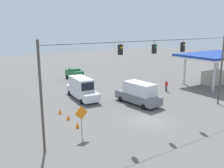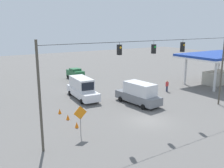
# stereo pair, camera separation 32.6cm
# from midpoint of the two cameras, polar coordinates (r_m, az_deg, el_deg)

# --- Properties ---
(ground_plane) EXTENTS (140.00, 140.00, 0.00)m
(ground_plane) POSITION_cam_midpoint_polar(r_m,az_deg,el_deg) (26.58, 8.68, -8.37)
(ground_plane) COLOR #605E5B
(overhead_signal_span) EXTENTS (22.68, 0.38, 8.73)m
(overhead_signal_span) POSITION_cam_midpoint_polar(r_m,az_deg,el_deg) (24.86, 9.78, 3.23)
(overhead_signal_span) COLOR #4C473D
(overhead_signal_span) RESTS_ON ground_plane
(sedan_green_oncoming_deep) EXTENTS (2.23, 4.04, 2.00)m
(sedan_green_oncoming_deep) POSITION_cam_midpoint_polar(r_m,az_deg,el_deg) (46.90, -8.18, 2.39)
(sedan_green_oncoming_deep) COLOR #236038
(sedan_green_oncoming_deep) RESTS_ON ground_plane
(box_truck_white_withflow_mid) EXTENTS (2.80, 7.30, 2.84)m
(box_truck_white_withflow_mid) POSITION_cam_midpoint_polar(r_m,az_deg,el_deg) (34.25, -6.59, -0.93)
(box_truck_white_withflow_mid) COLOR silver
(box_truck_white_withflow_mid) RESTS_ON ground_plane
(box_truck_grey_crossing_near) EXTENTS (2.91, 6.63, 2.79)m
(box_truck_grey_crossing_near) POSITION_cam_midpoint_polar(r_m,az_deg,el_deg) (31.65, 6.42, -2.15)
(box_truck_grey_crossing_near) COLOR slate
(box_truck_grey_crossing_near) RESTS_ON ground_plane
(traffic_cone_nearest) EXTENTS (0.38, 0.38, 0.60)m
(traffic_cone_nearest) POSITION_cam_midpoint_polar(r_m,az_deg,el_deg) (24.79, -7.69, -9.22)
(traffic_cone_nearest) COLOR orange
(traffic_cone_nearest) RESTS_ON ground_plane
(traffic_cone_second) EXTENTS (0.38, 0.38, 0.60)m
(traffic_cone_second) POSITION_cam_midpoint_polar(r_m,az_deg,el_deg) (26.92, -9.71, -7.45)
(traffic_cone_second) COLOR orange
(traffic_cone_second) RESTS_ON ground_plane
(traffic_cone_third) EXTENTS (0.38, 0.38, 0.60)m
(traffic_cone_third) POSITION_cam_midpoint_polar(r_m,az_deg,el_deg) (28.87, -11.54, -6.10)
(traffic_cone_third) COLOR orange
(traffic_cone_third) RESTS_ON ground_plane
(gas_station) EXTENTS (13.02, 8.20, 5.20)m
(gas_station) POSITION_cam_midpoint_polar(r_m,az_deg,el_deg) (45.42, 23.26, 4.63)
(gas_station) COLOR navy
(gas_station) RESTS_ON ground_plane
(work_zone_sign) EXTENTS (1.27, 0.06, 2.84)m
(work_zone_sign) POSITION_cam_midpoint_polar(r_m,az_deg,el_deg) (22.36, -6.84, -7.07)
(work_zone_sign) COLOR slate
(work_zone_sign) RESTS_ON ground_plane
(pedestrian) EXTENTS (0.40, 0.28, 1.72)m
(pedestrian) POSITION_cam_midpoint_polar(r_m,az_deg,el_deg) (38.53, 12.69, -0.41)
(pedestrian) COLOR #2D334C
(pedestrian) RESTS_ON ground_plane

